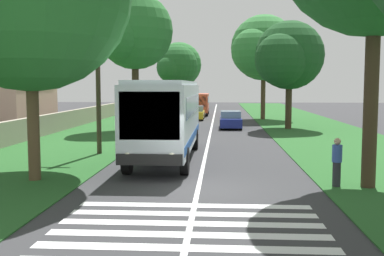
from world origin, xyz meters
name	(u,v)px	position (x,y,z in m)	size (l,w,h in m)	color
ground	(198,191)	(0.00, 0.00, 0.00)	(160.00, 160.00, 0.00)	#333335
grass_verge_left	(86,138)	(15.00, 8.20, 0.02)	(120.00, 8.00, 0.04)	#235623
grass_verge_right	(336,140)	(15.00, -8.20, 0.02)	(120.00, 8.00, 0.04)	#235623
centre_line	(209,139)	(15.00, 0.00, 0.00)	(110.00, 0.16, 0.01)	silver
coach_bus	(167,115)	(6.64, 1.80, 2.15)	(11.16, 2.62, 3.73)	silver
zebra_crossing	(188,235)	(-4.66, 0.00, 0.00)	(5.85, 6.80, 0.01)	silver
trailing_car_0	(231,120)	(22.85, -1.58, 0.67)	(4.30, 1.78, 1.43)	navy
trailing_car_1	(195,113)	(32.20, 1.84, 0.67)	(4.30, 1.78, 1.43)	gold
trailing_minibus_0	(199,102)	(39.28, 1.73, 1.55)	(6.00, 2.14, 2.53)	#CC4C33
roadside_tree_left_1	(178,66)	(60.73, 6.24, 6.66)	(8.63, 7.25, 10.44)	brown
roadside_tree_left_2	(176,67)	(51.34, 5.62, 6.15)	(6.68, 5.86, 9.19)	#3D2D1E
roadside_tree_left_3	(133,33)	(20.55, 6.05, 7.53)	(6.78, 5.90, 10.60)	#3D2D1E
roadside_tree_right_0	(287,58)	(22.40, -6.02, 5.72)	(7.04, 5.59, 8.61)	#3D2D1E
roadside_tree_right_2	(262,50)	(32.77, -4.89, 7.14)	(8.04, 6.68, 10.63)	#4C3826
utility_pole	(98,74)	(7.94, 5.46, 4.10)	(0.24, 1.40, 7.83)	#473828
roadside_wall	(62,121)	(20.00, 11.60, 0.75)	(70.00, 0.40, 1.42)	#9E937F
pedestrian	(337,162)	(0.80, -4.79, 0.91)	(0.34, 0.34, 1.69)	#26262D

